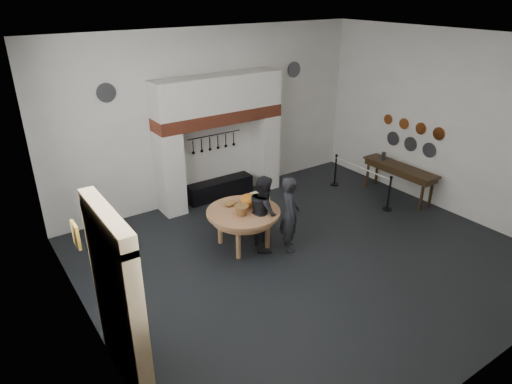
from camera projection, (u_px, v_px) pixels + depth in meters
floor at (306, 256)px, 9.97m from camera, size 9.00×8.00×0.02m
ceiling at (318, 41)px, 8.11m from camera, size 9.00×8.00×0.02m
wall_back at (212, 116)px, 12.04m from camera, size 9.00×0.02×4.50m
wall_front at (510, 246)px, 6.04m from camera, size 9.00×0.02×4.50m
wall_left at (80, 220)px, 6.72m from camera, size 0.02×8.00×4.50m
wall_right at (449, 124)px, 11.36m from camera, size 0.02×8.00×4.50m
chimney_pier_left at (170, 173)px, 11.50m from camera, size 0.55×0.70×2.15m
chimney_pier_right at (265, 151)px, 13.02m from camera, size 0.55×0.70×2.15m
hearth_brick_band at (219, 117)px, 11.75m from camera, size 3.50×0.72×0.32m
chimney_hood at (218, 93)px, 11.50m from camera, size 3.50×0.70×0.90m
iron_range at (220, 189)px, 12.66m from camera, size 1.90×0.45×0.50m
utensil_rail at (214, 135)px, 12.19m from camera, size 1.60×0.02×0.02m
door_recess at (113, 310)px, 6.40m from camera, size 0.04×1.10×2.50m
door_jamb_near at (137, 333)px, 5.90m from camera, size 0.22×0.30×2.60m
door_jamb_far at (103, 281)px, 6.95m from camera, size 0.22×0.30×2.60m
door_lintel at (106, 220)px, 5.86m from camera, size 0.22×1.70×0.30m
wall_plaque at (76, 235)px, 7.61m from camera, size 0.05×0.34×0.44m
work_table at (243, 212)px, 10.05m from camera, size 1.67×1.67×0.07m
pumpkin at (248, 200)px, 10.15m from camera, size 0.36×0.36×0.31m
cheese_block_big at (263, 201)px, 10.21m from camera, size 0.22×0.22×0.24m
cheese_block_small at (255, 197)px, 10.43m from camera, size 0.18×0.18×0.20m
wicker_basket at (241, 210)px, 9.80m from camera, size 0.33×0.33×0.22m
bread_loaf at (231, 203)px, 10.22m from camera, size 0.31×0.18×0.13m
visitor_near at (290, 214)px, 9.91m from camera, size 0.66×0.75×1.74m
visitor_far at (264, 212)px, 10.01m from camera, size 0.92×1.02×1.71m
side_table at (400, 167)px, 12.45m from camera, size 0.55×2.20×0.06m
pewter_jug at (384, 156)px, 12.84m from camera, size 0.12×0.12×0.22m
copper_pan_a at (439, 134)px, 11.61m from camera, size 0.03×0.34×0.34m
copper_pan_b at (421, 129)px, 12.03m from camera, size 0.03×0.32×0.32m
copper_pan_c at (404, 124)px, 12.44m from camera, size 0.03×0.30×0.30m
copper_pan_d at (388, 119)px, 12.85m from camera, size 0.03×0.28×0.28m
pewter_plate_left at (429, 150)px, 11.97m from camera, size 0.03×0.40×0.40m
pewter_plate_mid at (410, 144)px, 12.42m from camera, size 0.03×0.40×0.40m
pewter_plate_right at (393, 139)px, 12.87m from camera, size 0.03×0.40×0.40m
pewter_plate_back_left at (106, 93)px, 10.22m from camera, size 0.44×0.03×0.44m
pewter_plate_back_right at (294, 70)px, 13.01m from camera, size 0.44×0.03×0.44m
barrier_post_near at (389, 194)px, 11.84m from camera, size 0.05×0.05×0.90m
barrier_post_far at (335, 171)px, 13.34m from camera, size 0.05×0.05×0.90m
barrier_rope at (362, 168)px, 12.42m from camera, size 0.04×2.00×0.04m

